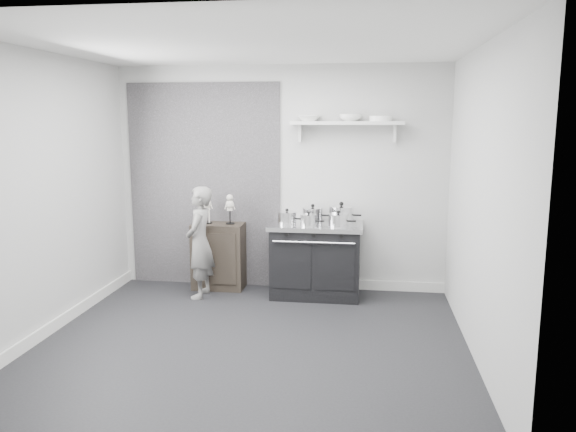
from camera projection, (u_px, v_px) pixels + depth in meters
The scene contains 16 objects.
ground at pixel (252, 341), 5.29m from camera, with size 4.00×4.00×0.00m, color black.
room_shell at pixel (244, 166), 5.17m from camera, with size 4.02×3.62×2.71m.
wall_shelf at pixel (347, 124), 6.47m from camera, with size 1.30×0.26×0.24m.
stove at pixel (316, 259), 6.59m from camera, with size 1.08×0.67×0.87m.
side_cabinet at pixel (219, 256), 6.89m from camera, with size 0.62×0.36×0.81m, color black.
child at pixel (200, 242), 6.51m from camera, with size 0.48×0.31×1.30m, color slate.
pot_front_left at pixel (287, 218), 6.48m from camera, with size 0.31×0.22×0.18m.
pot_back_left at pixel (313, 214), 6.64m from camera, with size 0.34×0.25×0.21m.
pot_back_right at pixel (341, 214), 6.57m from camera, with size 0.38×0.30×0.25m.
pot_front_right at pixel (338, 220), 6.32m from camera, with size 0.31×0.23×0.18m.
pot_front_center at pixel (308, 220), 6.35m from camera, with size 0.27×0.19×0.17m.
skeleton_full at pixel (207, 206), 6.80m from camera, with size 0.12×0.08×0.42m, color beige, non-canonical shape.
skeleton_torso at pixel (230, 207), 6.76m from camera, with size 0.12×0.07×0.42m, color beige, non-canonical shape.
bowl_large at pixel (309, 118), 6.51m from camera, with size 0.28×0.28×0.07m, color white.
bowl_small at pixel (350, 118), 6.45m from camera, with size 0.26×0.26×0.08m, color white.
plate_stack at pixel (381, 119), 6.40m from camera, with size 0.26×0.26×0.06m, color white.
Camera 1 is at (1.02, -4.91, 2.07)m, focal length 35.00 mm.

